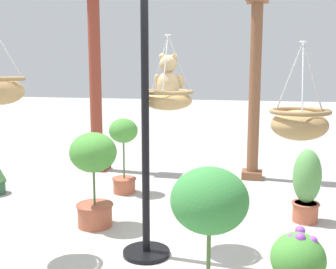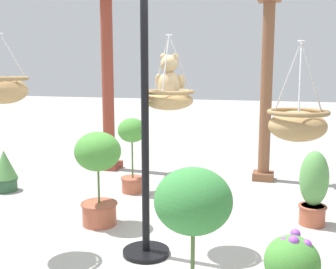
# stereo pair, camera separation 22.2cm
# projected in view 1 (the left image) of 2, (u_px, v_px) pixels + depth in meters

# --- Properties ---
(ground_plane) EXTENTS (40.00, 40.00, 0.00)m
(ground_plane) POSITION_uv_depth(u_px,v_px,m) (168.00, 257.00, 3.81)
(ground_plane) COLOR #ADAAA3
(display_pole_central) EXTENTS (0.44, 0.44, 2.48)m
(display_pole_central) POSITION_uv_depth(u_px,v_px,m) (146.00, 174.00, 3.74)
(display_pole_central) COLOR black
(display_pole_central) RESTS_ON ground
(hanging_basket_with_teddy) EXTENTS (0.48, 0.48, 0.69)m
(hanging_basket_with_teddy) POSITION_uv_depth(u_px,v_px,m) (168.00, 99.00, 3.84)
(hanging_basket_with_teddy) COLOR tan
(teddy_bear) EXTENTS (0.29, 0.25, 0.42)m
(teddy_bear) POSITION_uv_depth(u_px,v_px,m) (168.00, 79.00, 3.83)
(teddy_bear) COLOR tan
(hanging_basket_right_low) EXTENTS (0.46, 0.46, 0.76)m
(hanging_basket_right_low) POSITION_uv_depth(u_px,v_px,m) (299.00, 123.00, 3.19)
(hanging_basket_right_low) COLOR #A37F51
(greenhouse_pillar_left) EXTENTS (0.38, 0.38, 3.00)m
(greenhouse_pillar_left) POSITION_uv_depth(u_px,v_px,m) (95.00, 86.00, 6.93)
(greenhouse_pillar_left) COLOR brown
(greenhouse_pillar_left) RESTS_ON ground
(greenhouse_pillar_right) EXTENTS (0.33, 0.33, 2.81)m
(greenhouse_pillar_right) POSITION_uv_depth(u_px,v_px,m) (255.00, 93.00, 6.37)
(greenhouse_pillar_right) COLOR brown
(greenhouse_pillar_right) RESTS_ON ground
(potted_plant_flowering_red) EXTENTS (0.51, 0.51, 1.05)m
(potted_plant_flowering_red) POSITION_uv_depth(u_px,v_px,m) (94.00, 170.00, 4.47)
(potted_plant_flowering_red) COLOR #AD563D
(potted_plant_flowering_red) RESTS_ON ground
(potted_plant_tall_leafy) EXTENTS (0.31, 0.31, 0.84)m
(potted_plant_tall_leafy) POSITION_uv_depth(u_px,v_px,m) (307.00, 186.00, 4.64)
(potted_plant_tall_leafy) COLOR #AD563D
(potted_plant_tall_leafy) RESTS_ON ground
(potted_plant_bushy_green) EXTENTS (0.44, 0.44, 1.19)m
(potted_plant_bushy_green) POSITION_uv_depth(u_px,v_px,m) (209.00, 244.00, 2.32)
(potted_plant_bushy_green) COLOR #4C4C51
(potted_plant_bushy_green) RESTS_ON ground
(potted_plant_broad_leaf) EXTENTS (0.40, 0.40, 1.05)m
(potted_plant_broad_leaf) POSITION_uv_depth(u_px,v_px,m) (124.00, 148.00, 5.70)
(potted_plant_broad_leaf) COLOR #AD563D
(potted_plant_broad_leaf) RESTS_ON ground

